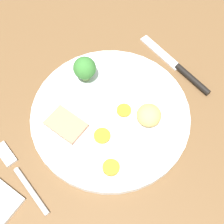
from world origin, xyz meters
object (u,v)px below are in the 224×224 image
at_px(meat_slice_main, 66,124).
at_px(carrot_coin_back, 102,136).
at_px(dinner_plate, 112,116).
at_px(carrot_coin_front, 124,110).
at_px(broccoli_floret, 85,68).
at_px(knife, 180,69).
at_px(roast_potato_left, 149,115).
at_px(fork, 20,175).
at_px(carrot_coin_side, 111,168).

bearing_deg(meat_slice_main, carrot_coin_back, -58.05).
height_order(dinner_plate, carrot_coin_front, carrot_coin_front).
xyz_separation_m(dinner_plate, carrot_coin_back, (-0.04, -0.02, 0.01)).
relative_size(dinner_plate, carrot_coin_front, 10.93).
distance_m(dinner_plate, broccoli_floret, 0.10).
relative_size(carrot_coin_front, knife, 0.14).
distance_m(roast_potato_left, knife, 0.14).
bearing_deg(meat_slice_main, roast_potato_left, -35.36).
bearing_deg(carrot_coin_front, meat_slice_main, 155.92).
xyz_separation_m(dinner_plate, meat_slice_main, (-0.08, 0.04, 0.01)).
bearing_deg(fork, meat_slice_main, -78.76).
height_order(carrot_coin_front, knife, carrot_coin_front).
distance_m(meat_slice_main, broccoli_floret, 0.11).
height_order(dinner_plate, roast_potato_left, roast_potato_left).
height_order(carrot_coin_back, carrot_coin_side, carrot_coin_side).
distance_m(roast_potato_left, carrot_coin_back, 0.09).
xyz_separation_m(meat_slice_main, carrot_coin_side, (0.01, -0.11, -0.00)).
distance_m(carrot_coin_back, fork, 0.15).
bearing_deg(knife, roast_potato_left, 109.37).
height_order(carrot_coin_front, broccoli_floret, broccoli_floret).
height_order(carrot_coin_side, knife, carrot_coin_side).
bearing_deg(meat_slice_main, knife, -8.97).
bearing_deg(carrot_coin_side, knife, 16.69).
xyz_separation_m(carrot_coin_back, knife, (0.21, 0.02, -0.01)).
bearing_deg(knife, fork, 87.54).
bearing_deg(carrot_coin_front, dinner_plate, 159.21).
height_order(carrot_coin_front, carrot_coin_back, same).
distance_m(roast_potato_left, carrot_coin_front, 0.05).
height_order(dinner_plate, carrot_coin_side, carrot_coin_side).
relative_size(roast_potato_left, carrot_coin_back, 1.49).
height_order(fork, knife, knife).
distance_m(dinner_plate, fork, 0.19).
bearing_deg(carrot_coin_side, roast_potato_left, 13.97).
relative_size(carrot_coin_front, fork, 0.17).
bearing_deg(dinner_plate, carrot_coin_front, -20.79).
bearing_deg(fork, broccoli_floret, -67.90).
distance_m(meat_slice_main, carrot_coin_back, 0.07).
relative_size(meat_slice_main, carrot_coin_back, 2.28).
relative_size(dinner_plate, knife, 1.56).
xyz_separation_m(carrot_coin_front, fork, (-0.21, 0.02, -0.01)).
xyz_separation_m(carrot_coin_side, fork, (-0.12, 0.09, -0.01)).
bearing_deg(broccoli_floret, carrot_coin_back, -114.65).
bearing_deg(meat_slice_main, broccoli_floret, 33.15).
xyz_separation_m(broccoli_floret, fork, (-0.20, -0.08, -0.04)).
bearing_deg(broccoli_floret, knife, -30.96).
bearing_deg(carrot_coin_side, meat_slice_main, 95.36).
bearing_deg(knife, meat_slice_main, 81.52).
bearing_deg(carrot_coin_back, fork, 166.14).
bearing_deg(fork, carrot_coin_front, -95.60).
bearing_deg(knife, broccoli_floret, 59.52).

